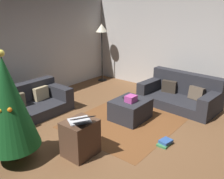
{
  "coord_description": "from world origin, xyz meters",
  "views": [
    {
      "loc": [
        -3.1,
        -2.33,
        2.33
      ],
      "look_at": [
        0.43,
        0.51,
        0.75
      ],
      "focal_mm": 39.03,
      "sensor_mm": 36.0,
      "label": 1
    }
  ],
  "objects_px": {
    "gift_box": "(131,99)",
    "book_stack": "(165,142)",
    "christmas_tree": "(8,104)",
    "couch_right": "(181,94)",
    "ottoman": "(130,110)",
    "laptop": "(81,120)",
    "corner_lamp": "(102,33)",
    "side_table": "(80,138)",
    "tv_remote": "(125,98)",
    "couch_left": "(31,103)"
  },
  "relations": [
    {
      "from": "couch_left",
      "to": "ottoman",
      "type": "relative_size",
      "value": 2.04
    },
    {
      "from": "gift_box",
      "to": "book_stack",
      "type": "bearing_deg",
      "value": -111.3
    },
    {
      "from": "christmas_tree",
      "to": "book_stack",
      "type": "distance_m",
      "value": 2.66
    },
    {
      "from": "gift_box",
      "to": "christmas_tree",
      "type": "xyz_separation_m",
      "value": [
        -2.27,
        0.63,
        0.46
      ]
    },
    {
      "from": "couch_right",
      "to": "side_table",
      "type": "relative_size",
      "value": 3.15
    },
    {
      "from": "book_stack",
      "to": "corner_lamp",
      "type": "height_order",
      "value": "corner_lamp"
    },
    {
      "from": "couch_left",
      "to": "tv_remote",
      "type": "bearing_deg",
      "value": 123.57
    },
    {
      "from": "couch_right",
      "to": "ottoman",
      "type": "distance_m",
      "value": 1.5
    },
    {
      "from": "couch_left",
      "to": "book_stack",
      "type": "distance_m",
      "value": 3.05
    },
    {
      "from": "gift_box",
      "to": "book_stack",
      "type": "distance_m",
      "value": 1.18
    },
    {
      "from": "tv_remote",
      "to": "christmas_tree",
      "type": "xyz_separation_m",
      "value": [
        -2.32,
        0.44,
        0.52
      ]
    },
    {
      "from": "side_table",
      "to": "laptop",
      "type": "bearing_deg",
      "value": -117.38
    },
    {
      "from": "side_table",
      "to": "book_stack",
      "type": "relative_size",
      "value": 2.11
    },
    {
      "from": "side_table",
      "to": "book_stack",
      "type": "bearing_deg",
      "value": -40.19
    },
    {
      "from": "couch_right",
      "to": "side_table",
      "type": "distance_m",
      "value": 3.03
    },
    {
      "from": "christmas_tree",
      "to": "corner_lamp",
      "type": "xyz_separation_m",
      "value": [
        4.11,
        1.75,
        0.57
      ]
    },
    {
      "from": "tv_remote",
      "to": "laptop",
      "type": "height_order",
      "value": "laptop"
    },
    {
      "from": "couch_right",
      "to": "ottoman",
      "type": "relative_size",
      "value": 2.44
    },
    {
      "from": "tv_remote",
      "to": "book_stack",
      "type": "height_order",
      "value": "tv_remote"
    },
    {
      "from": "ottoman",
      "to": "side_table",
      "type": "bearing_deg",
      "value": -175.83
    },
    {
      "from": "couch_right",
      "to": "corner_lamp",
      "type": "xyz_separation_m",
      "value": [
        0.36,
        2.84,
        1.25
      ]
    },
    {
      "from": "couch_left",
      "to": "ottoman",
      "type": "height_order",
      "value": "couch_left"
    },
    {
      "from": "christmas_tree",
      "to": "book_stack",
      "type": "height_order",
      "value": "christmas_tree"
    },
    {
      "from": "corner_lamp",
      "to": "tv_remote",
      "type": "bearing_deg",
      "value": -129.2
    },
    {
      "from": "ottoman",
      "to": "gift_box",
      "type": "relative_size",
      "value": 3.5
    },
    {
      "from": "ottoman",
      "to": "corner_lamp",
      "type": "relative_size",
      "value": 0.43
    },
    {
      "from": "couch_right",
      "to": "gift_box",
      "type": "height_order",
      "value": "couch_right"
    },
    {
      "from": "couch_right",
      "to": "gift_box",
      "type": "distance_m",
      "value": 1.56
    },
    {
      "from": "tv_remote",
      "to": "side_table",
      "type": "xyz_separation_m",
      "value": [
        -1.57,
        -0.25,
        -0.14
      ]
    },
    {
      "from": "book_stack",
      "to": "laptop",
      "type": "bearing_deg",
      "value": 142.41
    },
    {
      "from": "couch_left",
      "to": "book_stack",
      "type": "relative_size",
      "value": 5.55
    },
    {
      "from": "couch_left",
      "to": "side_table",
      "type": "relative_size",
      "value": 2.63
    },
    {
      "from": "tv_remote",
      "to": "laptop",
      "type": "bearing_deg",
      "value": -139.03
    },
    {
      "from": "gift_box",
      "to": "christmas_tree",
      "type": "bearing_deg",
      "value": 164.54
    },
    {
      "from": "gift_box",
      "to": "laptop",
      "type": "bearing_deg",
      "value": -175.43
    },
    {
      "from": "laptop",
      "to": "couch_left",
      "type": "bearing_deg",
      "value": 77.42
    },
    {
      "from": "ottoman",
      "to": "laptop",
      "type": "height_order",
      "value": "laptop"
    },
    {
      "from": "laptop",
      "to": "side_table",
      "type": "bearing_deg",
      "value": 62.62
    },
    {
      "from": "couch_right",
      "to": "tv_remote",
      "type": "xyz_separation_m",
      "value": [
        -1.43,
        0.65,
        0.16
      ]
    },
    {
      "from": "book_stack",
      "to": "corner_lamp",
      "type": "bearing_deg",
      "value": 56.68
    },
    {
      "from": "book_stack",
      "to": "corner_lamp",
      "type": "xyz_separation_m",
      "value": [
        2.23,
        3.4,
        1.49
      ]
    },
    {
      "from": "tv_remote",
      "to": "corner_lamp",
      "type": "relative_size",
      "value": 0.09
    },
    {
      "from": "tv_remote",
      "to": "side_table",
      "type": "distance_m",
      "value": 1.6
    },
    {
      "from": "couch_left",
      "to": "laptop",
      "type": "xyz_separation_m",
      "value": [
        -0.46,
        -2.07,
        0.4
      ]
    },
    {
      "from": "couch_right",
      "to": "side_table",
      "type": "bearing_deg",
      "value": 86.85
    },
    {
      "from": "couch_left",
      "to": "book_stack",
      "type": "height_order",
      "value": "couch_left"
    },
    {
      "from": "gift_box",
      "to": "corner_lamp",
      "type": "bearing_deg",
      "value": 52.36
    },
    {
      "from": "couch_left",
      "to": "side_table",
      "type": "height_order",
      "value": "couch_left"
    },
    {
      "from": "couch_right",
      "to": "side_table",
      "type": "height_order",
      "value": "couch_right"
    },
    {
      "from": "christmas_tree",
      "to": "side_table",
      "type": "distance_m",
      "value": 1.22
    }
  ]
}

